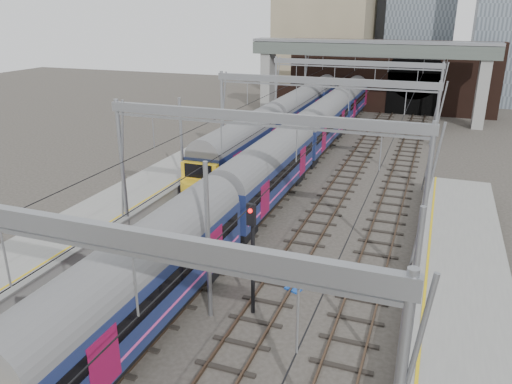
% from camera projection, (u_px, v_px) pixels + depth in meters
% --- Properties ---
extents(ground, '(160.00, 160.00, 0.00)m').
position_uv_depth(ground, '(189.00, 342.00, 19.99)').
color(ground, '#38332D').
rests_on(ground, ground).
extents(platform_left, '(4.32, 55.00, 1.12)m').
position_uv_depth(platform_left, '(33.00, 261.00, 25.31)').
color(platform_left, gray).
rests_on(platform_left, ground).
extents(tracks, '(14.40, 80.00, 0.22)m').
position_uv_depth(tracks, '(294.00, 210.00, 33.20)').
color(tracks, '#4C3828').
rests_on(tracks, ground).
extents(overhead_line, '(16.80, 80.00, 8.00)m').
position_uv_depth(overhead_line, '(321.00, 96.00, 36.66)').
color(overhead_line, gray).
rests_on(overhead_line, ground).
extents(retaining_wall, '(28.00, 2.75, 9.00)m').
position_uv_depth(retaining_wall, '(386.00, 78.00, 63.80)').
color(retaining_wall, black).
rests_on(retaining_wall, ground).
extents(overbridge, '(28.00, 3.00, 9.25)m').
position_uv_depth(overbridge, '(370.00, 58.00, 58.02)').
color(overbridge, gray).
rests_on(overbridge, ground).
extents(train_main, '(2.66, 61.48, 4.62)m').
position_uv_depth(train_main, '(298.00, 144.00, 39.99)').
color(train_main, black).
rests_on(train_main, ground).
extents(train_second, '(2.64, 45.82, 4.60)m').
position_uv_depth(train_second, '(295.00, 112.00, 52.81)').
color(train_second, black).
rests_on(train_second, ground).
extents(signal_near_centre, '(0.39, 0.48, 5.21)m').
position_uv_depth(signal_near_centre, '(252.00, 246.00, 20.78)').
color(signal_near_centre, black).
rests_on(signal_near_centre, ground).
extents(equip_cover_a, '(0.88, 0.73, 0.09)m').
position_uv_depth(equip_cover_a, '(268.00, 273.00, 25.10)').
color(equip_cover_a, '#1748AE').
rests_on(equip_cover_a, ground).
extents(equip_cover_b, '(0.88, 0.75, 0.09)m').
position_uv_depth(equip_cover_b, '(293.00, 289.00, 23.73)').
color(equip_cover_b, '#1748AE').
rests_on(equip_cover_b, ground).
extents(equip_cover_c, '(0.90, 0.77, 0.09)m').
position_uv_depth(equip_cover_c, '(330.00, 277.00, 24.79)').
color(equip_cover_c, '#1748AE').
rests_on(equip_cover_c, ground).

